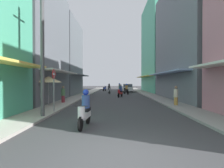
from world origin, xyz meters
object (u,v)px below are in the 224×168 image
(pedestrian_midway, at_px, (176,96))
(street_sign_no_entry, at_px, (54,85))
(pedestrian_far, at_px, (63,95))
(parked_car, at_px, (128,88))
(motorbike_white, at_px, (85,110))
(motorbike_green, at_px, (119,87))
(motorbike_blue, at_px, (105,89))
(motorbike_red, at_px, (120,91))
(motorbike_black, at_px, (126,90))
(utility_pole, at_px, (42,47))
(vendor_umbrella, at_px, (49,79))
(motorbike_silver, at_px, (109,89))

(pedestrian_midway, bearing_deg, street_sign_no_entry, -159.43)
(pedestrian_far, relative_size, street_sign_no_entry, 0.58)
(pedestrian_midway, bearing_deg, parked_car, 96.52)
(motorbike_white, xyz_separation_m, parked_car, (3.62, 26.26, 0.04))
(motorbike_green, xyz_separation_m, motorbike_blue, (-3.03, -4.06, -0.20))
(motorbike_white, height_order, motorbike_red, same)
(motorbike_black, xyz_separation_m, utility_pole, (-5.42, -18.19, 2.99))
(motorbike_blue, xyz_separation_m, parked_car, (4.44, -2.81, 0.24))
(motorbike_black, relative_size, vendor_umbrella, 0.76)
(parked_car, bearing_deg, motorbike_blue, 147.72)
(motorbike_blue, relative_size, vendor_umbrella, 0.77)
(parked_car, bearing_deg, motorbike_silver, -121.74)
(motorbike_silver, bearing_deg, pedestrian_far, -105.31)
(vendor_umbrella, bearing_deg, motorbike_black, 65.00)
(pedestrian_far, height_order, vendor_umbrella, vendor_umbrella)
(parked_car, bearing_deg, street_sign_no_entry, -104.69)
(motorbike_green, xyz_separation_m, pedestrian_far, (-5.39, -25.06, 0.06))
(pedestrian_midway, height_order, street_sign_no_entry, street_sign_no_entry)
(motorbike_blue, bearing_deg, pedestrian_midway, -73.49)
(vendor_umbrella, bearing_deg, parked_car, 70.31)
(motorbike_silver, relative_size, vendor_umbrella, 0.78)
(motorbike_green, distance_m, utility_pole, 31.78)
(motorbike_black, bearing_deg, pedestrian_midway, -77.70)
(street_sign_no_entry, bearing_deg, pedestrian_midway, 20.57)
(motorbike_green, height_order, pedestrian_midway, pedestrian_midway)
(motorbike_black, relative_size, street_sign_no_entry, 0.66)
(vendor_umbrella, bearing_deg, pedestrian_midway, 2.99)
(motorbike_green, relative_size, pedestrian_midway, 1.14)
(motorbike_red, distance_m, street_sign_no_entry, 12.42)
(utility_pole, bearing_deg, motorbike_silver, 81.52)
(motorbike_green, distance_m, street_sign_no_entry, 30.18)
(motorbike_white, bearing_deg, pedestrian_midway, 47.48)
(motorbike_green, relative_size, parked_car, 0.43)
(parked_car, bearing_deg, pedestrian_midway, -83.48)
(motorbike_black, xyz_separation_m, motorbike_blue, (-3.74, 9.04, -0.20))
(motorbike_black, xyz_separation_m, street_sign_no_entry, (-5.32, -16.72, 1.01))
(motorbike_green, bearing_deg, motorbike_white, -93.82)
(street_sign_no_entry, bearing_deg, motorbike_blue, 86.50)
(motorbike_blue, height_order, vendor_umbrella, vendor_umbrella)
(motorbike_white, bearing_deg, pedestrian_far, 111.50)
(motorbike_green, bearing_deg, street_sign_no_entry, -98.79)
(motorbike_red, xyz_separation_m, motorbike_blue, (-2.72, 14.15, -0.20))
(motorbike_green, bearing_deg, utility_pole, -98.56)
(motorbike_red, bearing_deg, motorbike_silver, 104.19)
(motorbike_green, relative_size, motorbike_silver, 1.00)
(pedestrian_midway, bearing_deg, vendor_umbrella, -177.01)
(motorbike_green, height_order, motorbike_blue, motorbike_green)
(motorbike_red, distance_m, pedestrian_far, 8.53)
(parked_car, distance_m, pedestrian_far, 19.42)
(motorbike_white, height_order, pedestrian_far, motorbike_white)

